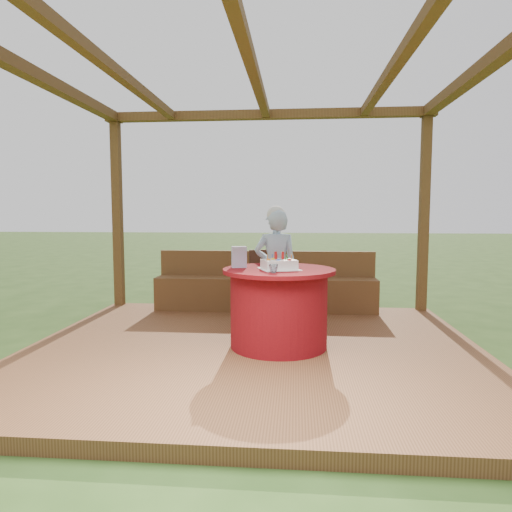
% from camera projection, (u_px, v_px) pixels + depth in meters
% --- Properties ---
extents(ground, '(60.00, 60.00, 0.00)m').
position_uv_depth(ground, '(254.00, 357.00, 4.59)').
color(ground, '#274416').
rests_on(ground, ground).
extents(deck, '(4.50, 4.00, 0.12)m').
position_uv_depth(deck, '(254.00, 351.00, 4.58)').
color(deck, brown).
rests_on(deck, ground).
extents(pergola, '(4.50, 4.00, 2.72)m').
position_uv_depth(pergola, '(254.00, 112.00, 4.36)').
color(pergola, brown).
rests_on(pergola, deck).
extents(bench, '(3.00, 0.42, 0.80)m').
position_uv_depth(bench, '(265.00, 291.00, 6.26)').
color(bench, brown).
rests_on(bench, deck).
extents(table, '(1.10, 1.10, 0.78)m').
position_uv_depth(table, '(279.00, 307.00, 4.51)').
color(table, maroon).
rests_on(table, deck).
extents(chair, '(0.53, 0.53, 0.86)m').
position_uv_depth(chair, '(267.00, 281.00, 5.80)').
color(chair, '#3A1E12').
rests_on(chair, deck).
extents(elderly_woman, '(0.53, 0.38, 1.41)m').
position_uv_depth(elderly_woman, '(276.00, 267.00, 5.26)').
color(elderly_woman, '#94BDDC').
rests_on(elderly_woman, deck).
extents(birthday_cake, '(0.45, 0.45, 0.17)m').
position_uv_depth(birthday_cake, '(279.00, 264.00, 4.42)').
color(birthday_cake, white).
rests_on(birthday_cake, table).
extents(gift_bag, '(0.16, 0.12, 0.21)m').
position_uv_depth(gift_bag, '(239.00, 257.00, 4.57)').
color(gift_bag, pink).
rests_on(gift_bag, table).
extents(drinking_glass, '(0.10, 0.10, 0.08)m').
position_uv_depth(drinking_glass, '(274.00, 269.00, 4.16)').
color(drinking_glass, white).
rests_on(drinking_glass, table).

